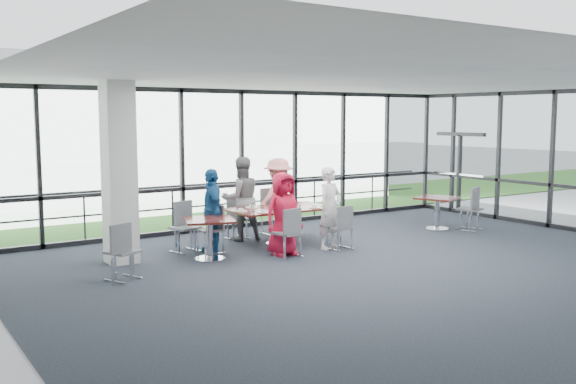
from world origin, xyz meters
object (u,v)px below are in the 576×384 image
structural_column (119,173)px  side_table_right (437,202)px  diner_far_left (241,199)px  diner_end (212,211)px  side_table_left (209,225)px  chair_spare_la (123,252)px  diner_near_left (283,214)px  diner_far_right (278,197)px  chair_main_fl (237,219)px  chair_main_fr (274,212)px  chair_main_nr (340,228)px  chair_spare_r (470,209)px  diner_near_right (330,208)px  chair_main_end (210,230)px  main_table (280,213)px  chair_spare_lb (185,228)px  chair_main_nl (288,233)px

structural_column → side_table_right: structural_column is taller
diner_far_left → diner_end: size_ratio=1.09×
side_table_left → chair_spare_la: chair_spare_la is taller
diner_near_left → diner_far_left: diner_far_left is taller
diner_near_left → diner_far_right: 2.06m
chair_main_fl → chair_main_fr: chair_main_fr is taller
structural_column → chair_main_fl: size_ratio=3.78×
chair_main_nr → chair_spare_la: bearing=174.7°
side_table_right → chair_spare_r: 0.73m
side_table_right → chair_spare_r: chair_spare_r is taller
side_table_right → diner_near_right: size_ratio=0.68×
side_table_right → chair_spare_r: (0.51, -0.50, -0.14)m
chair_main_nr → chair_spare_la: chair_spare_la is taller
chair_main_fr → chair_main_end: size_ratio=1.10×
diner_near_left → diner_end: (-0.98, 0.97, 0.02)m
side_table_right → diner_end: bearing=173.6°
chair_main_fl → diner_near_right: bearing=107.6°
main_table → side_table_left: bearing=-163.7°
side_table_left → chair_main_nr: (2.53, -0.58, -0.21)m
diner_near_left → chair_main_fr: diner_near_left is taller
side_table_right → chair_main_nr: (-3.26, -0.52, -0.21)m
diner_near_left → diner_end: 1.38m
diner_far_right → diner_far_left: bearing=-5.7°
diner_near_left → chair_main_nr: bearing=-8.9°
structural_column → diner_end: structural_column is taller
diner_near_left → chair_spare_r: diner_near_left is taller
diner_far_right → chair_spare_lb: bearing=2.4°
chair_spare_lb → chair_spare_r: (6.39, -1.42, 0.02)m
side_table_left → chair_main_end: size_ratio=1.23×
diner_far_left → chair_spare_la: (-3.20, -1.85, -0.42)m
chair_main_nr → chair_main_end: chair_main_end is taller
diner_end → chair_spare_lb: (-0.42, 0.31, -0.33)m
chair_spare_la → chair_spare_r: 8.10m
structural_column → chair_spare_lb: structural_column is taller
chair_main_fr → chair_spare_lb: (-2.43, -0.62, -0.02)m
side_table_left → side_table_right: same height
main_table → diner_end: diner_end is taller
chair_main_nr → chair_main_end: (-2.26, 1.09, 0.02)m
main_table → chair_main_nl: size_ratio=2.33×
side_table_right → diner_end: (-5.45, 0.61, 0.17)m
diner_near_left → diner_far_left: (0.08, 1.72, 0.09)m
chair_main_fr → diner_end: bearing=23.9°
side_table_right → diner_near_left: size_ratio=0.70×
side_table_left → diner_near_left: diner_near_left is taller
chair_main_fl → diner_end: bearing=30.7°
diner_near_right → chair_main_fr: (-0.08, 1.90, -0.31)m
structural_column → diner_far_right: bearing=10.3°
diner_far_left → chair_spare_la: diner_far_left is taller
chair_spare_la → chair_main_nr: bearing=-24.9°
chair_main_fr → chair_spare_r: bearing=151.7°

